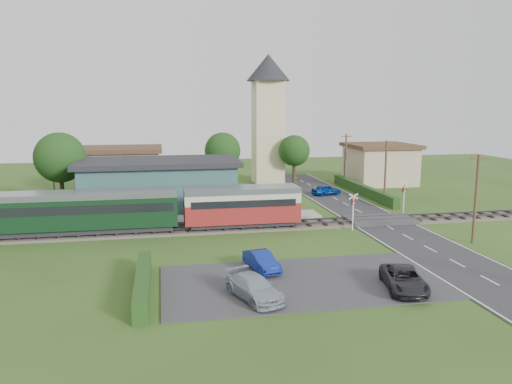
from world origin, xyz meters
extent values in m
plane|color=#2D4C19|center=(0.00, 0.00, 0.00)|extent=(120.00, 120.00, 0.00)
cube|color=#4C443D|center=(0.00, 2.00, 0.10)|extent=(76.00, 3.20, 0.20)
cube|color=#3F3F47|center=(0.00, 1.28, 0.42)|extent=(76.00, 0.08, 0.15)
cube|color=#3F3F47|center=(0.00, 2.72, 0.42)|extent=(76.00, 0.08, 0.15)
cube|color=#28282B|center=(10.00, 0.00, 0.03)|extent=(6.00, 70.00, 0.05)
cube|color=#333335|center=(-1.50, -12.00, 0.04)|extent=(17.00, 9.00, 0.08)
cube|color=#333335|center=(10.00, 2.00, 0.23)|extent=(6.20, 3.40, 0.45)
cube|color=gray|center=(-10.00, 5.20, 0.23)|extent=(30.00, 3.00, 0.45)
cube|color=beige|center=(-18.00, 5.20, 1.65)|extent=(2.00, 2.00, 2.40)
cube|color=#232328|center=(-18.00, 5.20, 2.93)|extent=(2.30, 2.30, 0.15)
cube|color=#326967|center=(-10.00, 11.00, 2.40)|extent=(15.00, 8.00, 4.80)
cube|color=#232328|center=(-10.00, 11.00, 5.05)|extent=(16.00, 9.00, 0.50)
cube|color=#232328|center=(-10.00, 7.06, 1.10)|extent=(1.20, 0.12, 2.20)
cube|color=black|center=(-15.00, 7.06, 2.40)|extent=(1.00, 0.12, 1.20)
cube|color=black|center=(-13.00, 7.06, 2.40)|extent=(1.00, 0.12, 1.20)
cube|color=black|center=(-7.00, 7.06, 2.40)|extent=(1.00, 0.12, 1.20)
cube|color=black|center=(-5.00, 7.06, 2.40)|extent=(1.00, 0.12, 1.20)
cube|color=#232328|center=(-2.94, 2.00, 0.59)|extent=(9.00, 2.20, 0.50)
cube|color=maroon|center=(-2.94, 2.00, 1.59)|extent=(10.00, 2.80, 1.80)
cube|color=beige|center=(-2.94, 2.00, 2.84)|extent=(10.00, 2.82, 0.90)
cube|color=black|center=(-2.94, 2.00, 2.49)|extent=(9.00, 2.88, 0.60)
cube|color=gray|center=(-2.94, 2.00, 3.49)|extent=(10.00, 2.90, 0.45)
cube|color=#232328|center=(-16.54, 2.00, 0.59)|extent=(15.20, 2.20, 0.50)
cube|color=black|center=(-16.54, 2.00, 2.09)|extent=(16.00, 2.80, 2.60)
cube|color=black|center=(-16.54, 2.00, 2.49)|extent=(15.40, 2.86, 0.70)
cube|color=gray|center=(-16.54, 2.00, 3.49)|extent=(16.00, 2.90, 0.50)
cube|color=beige|center=(5.00, 28.00, 7.00)|extent=(4.00, 4.00, 14.00)
cone|color=#232328|center=(5.00, 28.00, 15.80)|extent=(6.00, 6.00, 3.60)
cube|color=tan|center=(-15.00, 25.00, 2.50)|extent=(10.00, 8.00, 5.00)
cube|color=#472D1E|center=(-15.00, 25.00, 5.25)|extent=(10.80, 8.80, 0.50)
cube|color=tan|center=(20.00, 24.00, 2.50)|extent=(8.00, 8.00, 5.00)
cube|color=#472D1E|center=(20.00, 24.00, 5.25)|extent=(8.80, 8.80, 0.50)
cube|color=#193814|center=(-11.00, -12.00, 0.60)|extent=(0.80, 9.00, 1.20)
cube|color=#193814|center=(14.20, 16.00, 0.60)|extent=(0.80, 18.00, 1.20)
cube|color=#193814|center=(-10.00, 15.50, 0.65)|extent=(22.00, 0.80, 1.30)
cylinder|color=#332316|center=(-20.00, 14.00, 2.06)|extent=(0.44, 0.44, 4.12)
sphere|color=#143311|center=(-20.00, 14.00, 5.40)|extent=(5.20, 5.20, 5.20)
cylinder|color=#332316|center=(-2.00, 23.00, 1.93)|extent=(0.44, 0.44, 3.85)
sphere|color=#143311|center=(-2.00, 23.00, 5.04)|extent=(4.60, 4.60, 4.60)
cylinder|color=#332316|center=(8.00, 25.00, 1.79)|extent=(0.44, 0.44, 3.58)
sphere|color=#143311|center=(8.00, 25.00, 4.68)|extent=(4.20, 4.20, 4.20)
cylinder|color=#473321|center=(14.20, -6.00, 3.50)|extent=(0.22, 0.22, 7.00)
cube|color=#473321|center=(14.20, -6.00, 6.70)|extent=(1.40, 0.10, 0.10)
cylinder|color=#473321|center=(14.20, 10.00, 3.50)|extent=(0.22, 0.22, 7.00)
cube|color=#473321|center=(14.20, 10.00, 6.70)|extent=(1.40, 0.10, 0.10)
cylinder|color=#473321|center=(14.20, 22.00, 3.50)|extent=(0.22, 0.22, 7.00)
cube|color=#473321|center=(14.20, 22.00, 6.70)|extent=(1.40, 0.10, 0.10)
cylinder|color=silver|center=(6.40, -0.40, 1.50)|extent=(0.12, 0.12, 3.00)
cube|color=#232328|center=(6.40, -0.40, 2.60)|extent=(0.35, 0.18, 0.55)
sphere|color=#FF190C|center=(6.40, -0.52, 2.75)|extent=(0.14, 0.14, 0.14)
sphere|color=#FF190C|center=(6.40, -0.52, 2.45)|extent=(0.14, 0.14, 0.14)
cube|color=silver|center=(6.40, -0.40, 3.00)|extent=(0.84, 0.05, 0.55)
cube|color=silver|center=(6.40, -0.40, 3.00)|extent=(0.84, 0.05, 0.55)
cylinder|color=silver|center=(13.60, 4.40, 1.50)|extent=(0.12, 0.12, 3.00)
cube|color=#232328|center=(13.60, 4.40, 2.60)|extent=(0.35, 0.18, 0.55)
sphere|color=#FF190C|center=(13.60, 4.28, 2.75)|extent=(0.14, 0.14, 0.14)
sphere|color=#FF190C|center=(13.60, 4.28, 2.45)|extent=(0.14, 0.14, 0.14)
cube|color=silver|center=(13.60, 4.40, 3.00)|extent=(0.84, 0.05, 0.55)
cube|color=silver|center=(13.60, 4.40, 3.00)|extent=(0.84, 0.05, 0.55)
cylinder|color=#3F3F47|center=(-22.00, 20.00, 2.50)|extent=(0.14, 0.14, 5.00)
sphere|color=orange|center=(-22.00, 20.00, 5.00)|extent=(0.30, 0.30, 0.30)
cylinder|color=#3F3F47|center=(16.00, 27.00, 2.50)|extent=(0.14, 0.14, 5.00)
sphere|color=orange|center=(16.00, 27.00, 5.00)|extent=(0.30, 0.30, 0.30)
imported|color=navy|center=(9.70, 16.42, 0.66)|extent=(3.83, 2.26, 1.22)
imported|color=navy|center=(-3.50, -9.50, 0.69)|extent=(2.07, 3.90, 1.22)
imported|color=#9FAABA|center=(-4.88, -14.21, 0.73)|extent=(3.20, 4.80, 1.29)
imported|color=#25252A|center=(3.98, -14.50, 0.72)|extent=(3.08, 4.94, 1.27)
imported|color=gray|center=(-3.45, 4.44, 1.20)|extent=(0.58, 0.41, 1.50)
imported|color=gray|center=(-15.64, 4.73, 1.29)|extent=(0.67, 0.84, 1.68)
camera|label=1|loc=(-9.72, -40.17, 10.71)|focal=35.00mm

